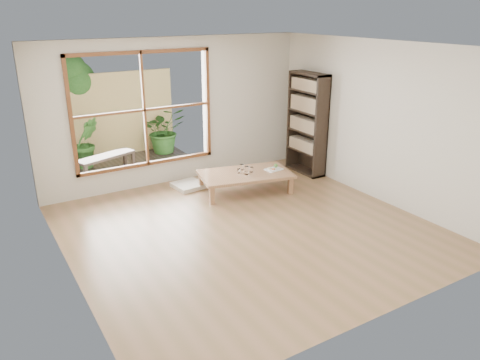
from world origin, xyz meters
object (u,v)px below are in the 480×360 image
object	(u,v)px
low_table	(245,175)
bookshelf	(307,124)
garden_bench	(106,158)
food_tray	(274,168)

from	to	relation	value
low_table	bookshelf	xyz separation A→B (m)	(1.57, 0.28, 0.66)
low_table	garden_bench	distance (m)	2.81
food_tray	garden_bench	xyz separation A→B (m)	(-2.37, 2.24, -0.03)
low_table	bookshelf	bearing A→B (deg)	23.22
bookshelf	garden_bench	bearing A→B (deg)	151.62
bookshelf	garden_bench	xyz separation A→B (m)	(-3.41, 1.84, -0.63)
low_table	bookshelf	world-z (taller)	bookshelf
bookshelf	food_tray	distance (m)	1.26
food_tray	bookshelf	bearing A→B (deg)	14.94
low_table	garden_bench	bearing A→B (deg)	143.88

